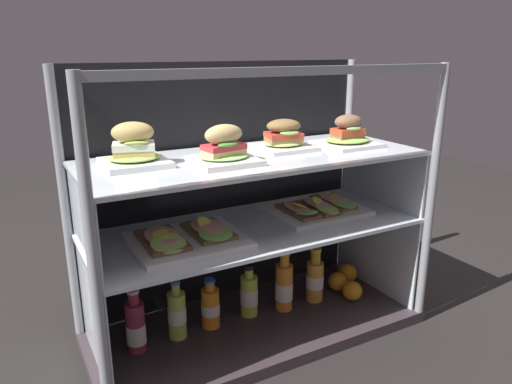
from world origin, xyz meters
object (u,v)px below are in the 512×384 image
plated_roll_sandwich_right_of_center (348,136)px  orange_fruit_rolled_forward (347,273)px  plated_roll_sandwich_center (134,150)px  orange_fruit_near_left_post (337,282)px  orange_fruit_beside_bottles (352,291)px  juice_bottle_tucked_behind (136,327)px  juice_bottle_front_right_end (315,279)px  plated_roll_sandwich_near_right_corner (224,150)px  plated_roll_sandwich_mid_right (284,138)px  open_sandwich_tray_near_right_corner (317,208)px  open_sandwich_tray_near_left_corner (187,237)px  juice_bottle_front_left_end (210,307)px  juice_bottle_back_left (177,314)px  juice_bottle_front_second (248,295)px  juice_bottle_front_fourth (284,286)px

plated_roll_sandwich_right_of_center → orange_fruit_rolled_forward: (0.11, 0.09, -0.60)m
plated_roll_sandwich_center → orange_fruit_near_left_post: plated_roll_sandwich_center is taller
orange_fruit_near_left_post → orange_fruit_beside_bottles: bearing=-88.2°
juice_bottle_tucked_behind → juice_bottle_front_right_end: (0.69, -0.01, 0.00)m
orange_fruit_beside_bottles → plated_roll_sandwich_near_right_corner: bearing=179.8°
plated_roll_sandwich_mid_right → open_sandwich_tray_near_right_corner: (0.13, -0.03, -0.26)m
open_sandwich_tray_near_left_corner → orange_fruit_rolled_forward: open_sandwich_tray_near_left_corner is taller
plated_roll_sandwich_center → plated_roll_sandwich_near_right_corner: bearing=-22.5°
orange_fruit_beside_bottles → orange_fruit_rolled_forward: 0.15m
juice_bottle_front_right_end → open_sandwich_tray_near_right_corner: bearing=-145.9°
plated_roll_sandwich_mid_right → open_sandwich_tray_near_right_corner: plated_roll_sandwich_mid_right is taller
open_sandwich_tray_near_left_corner → juice_bottle_front_left_end: bearing=36.8°
juice_bottle_front_right_end → juice_bottle_tucked_behind: bearing=179.3°
juice_bottle_back_left → juice_bottle_front_right_end: (0.55, -0.02, 0.00)m
open_sandwich_tray_near_left_corner → juice_bottle_front_right_end: (0.53, 0.05, -0.29)m
open_sandwich_tray_near_left_corner → juice_bottle_tucked_behind: (-0.16, 0.06, -0.30)m
plated_roll_sandwich_center → juice_bottle_tucked_behind: plated_roll_sandwich_center is taller
open_sandwich_tray_near_left_corner → juice_bottle_back_left: size_ratio=1.61×
plated_roll_sandwich_right_of_center → juice_bottle_front_second: plated_roll_sandwich_right_of_center is taller
juice_bottle_front_second → plated_roll_sandwich_near_right_corner: bearing=-143.4°
open_sandwich_tray_near_left_corner → juice_bottle_back_left: (-0.02, 0.07, -0.30)m
plated_roll_sandwich_mid_right → juice_bottle_front_right_end: size_ratio=0.86×
plated_roll_sandwich_near_right_corner → orange_fruit_beside_bottles: size_ratio=2.49×
plated_roll_sandwich_near_right_corner → juice_bottle_front_fourth: (0.27, 0.07, -0.56)m
open_sandwich_tray_near_right_corner → orange_fruit_near_left_post: size_ratio=4.53×
plated_roll_sandwich_mid_right → plated_roll_sandwich_right_of_center: 0.24m
orange_fruit_near_left_post → juice_bottle_tucked_behind: bearing=-179.4°
juice_bottle_front_second → orange_fruit_rolled_forward: 0.48m
juice_bottle_back_left → orange_fruit_rolled_forward: 0.76m
plated_roll_sandwich_near_right_corner → orange_fruit_beside_bottles: 0.81m
plated_roll_sandwich_center → plated_roll_sandwich_mid_right: bearing=-0.8°
juice_bottle_tucked_behind → juice_bottle_back_left: size_ratio=1.03×
plated_roll_sandwich_center → orange_fruit_rolled_forward: size_ratio=2.34×
open_sandwich_tray_near_right_corner → juice_bottle_front_right_end: open_sandwich_tray_near_right_corner is taller
open_sandwich_tray_near_right_corner → juice_bottle_front_left_end: open_sandwich_tray_near_right_corner is taller
juice_bottle_front_second → orange_fruit_beside_bottles: size_ratio=2.61×
plated_roll_sandwich_right_of_center → juice_bottle_back_left: (-0.65, 0.05, -0.55)m
plated_roll_sandwich_right_of_center → orange_fruit_near_left_post: size_ratio=2.59×
juice_bottle_front_second → open_sandwich_tray_near_right_corner: bearing=-7.3°
orange_fruit_rolled_forward → orange_fruit_beside_bottles: bearing=-121.5°
juice_bottle_back_left → orange_fruit_rolled_forward: bearing=2.9°
plated_roll_sandwich_near_right_corner → open_sandwich_tray_near_right_corner: plated_roll_sandwich_near_right_corner is taller
open_sandwich_tray_near_left_corner → orange_fruit_beside_bottles: 0.74m
orange_fruit_rolled_forward → open_sandwich_tray_near_right_corner: bearing=-164.1°
plated_roll_sandwich_mid_right → open_sandwich_tray_near_right_corner: bearing=-14.1°
juice_bottle_front_right_end → orange_fruit_rolled_forward: juice_bottle_front_right_end is taller
plated_roll_sandwich_right_of_center → open_sandwich_tray_near_left_corner: size_ratio=0.57×
orange_fruit_near_left_post → juice_bottle_front_fourth: bearing=-176.4°
plated_roll_sandwich_right_of_center → juice_bottle_front_second: (-0.37, 0.06, -0.56)m
plated_roll_sandwich_mid_right → juice_bottle_front_left_end: size_ratio=1.03×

